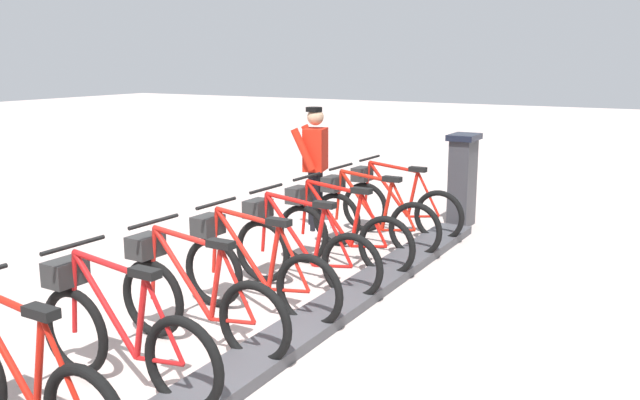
% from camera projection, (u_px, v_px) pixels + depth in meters
% --- Properties ---
extents(ground_plane, '(60.00, 60.00, 0.00)m').
position_uv_depth(ground_plane, '(274.00, 355.00, 5.39)').
color(ground_plane, '#C1ADA6').
extents(dock_rail_base, '(0.44, 8.94, 0.10)m').
position_uv_depth(dock_rail_base, '(274.00, 349.00, 5.38)').
color(dock_rail_base, '#47474C').
rests_on(dock_rail_base, ground).
extents(payment_kiosk, '(0.36, 0.52, 1.28)m').
position_uv_depth(payment_kiosk, '(462.00, 179.00, 9.41)').
color(payment_kiosk, '#38383D').
rests_on(payment_kiosk, ground).
extents(bike_docked_0, '(1.72, 0.54, 1.02)m').
position_uv_depth(bike_docked_0, '(396.00, 204.00, 8.91)').
color(bike_docked_0, black).
rests_on(bike_docked_0, ground).
extents(bike_docked_1, '(1.72, 0.54, 1.02)m').
position_uv_depth(bike_docked_1, '(369.00, 216.00, 8.21)').
color(bike_docked_1, black).
rests_on(bike_docked_1, ground).
extents(bike_docked_2, '(1.72, 0.54, 1.02)m').
position_uv_depth(bike_docked_2, '(337.00, 231.00, 7.52)').
color(bike_docked_2, black).
rests_on(bike_docked_2, ground).
extents(bike_docked_3, '(1.72, 0.54, 1.02)m').
position_uv_depth(bike_docked_3, '(299.00, 249.00, 6.82)').
color(bike_docked_3, black).
rests_on(bike_docked_3, ground).
extents(bike_docked_4, '(1.72, 0.54, 1.02)m').
position_uv_depth(bike_docked_4, '(252.00, 270.00, 6.13)').
color(bike_docked_4, black).
rests_on(bike_docked_4, ground).
extents(bike_docked_5, '(1.72, 0.54, 1.02)m').
position_uv_depth(bike_docked_5, '(193.00, 297.00, 5.43)').
color(bike_docked_5, black).
rests_on(bike_docked_5, ground).
extents(bike_docked_6, '(1.72, 0.54, 1.02)m').
position_uv_depth(bike_docked_6, '(118.00, 332.00, 4.74)').
color(bike_docked_6, black).
rests_on(bike_docked_6, ground).
extents(bike_docked_7, '(1.72, 0.54, 1.02)m').
position_uv_depth(bike_docked_7, '(15.00, 380.00, 4.05)').
color(bike_docked_7, black).
rests_on(bike_docked_7, ground).
extents(worker_near_rack, '(0.52, 0.69, 1.66)m').
position_uv_depth(worker_near_rack, '(315.00, 164.00, 9.13)').
color(worker_near_rack, white).
rests_on(worker_near_rack, ground).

